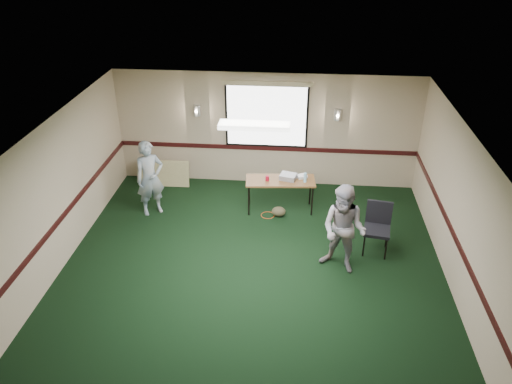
# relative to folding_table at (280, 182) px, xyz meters

# --- Properties ---
(ground) EXTENTS (8.00, 8.00, 0.00)m
(ground) POSITION_rel_folding_table_xyz_m (-0.40, -2.71, -0.69)
(ground) COLOR black
(ground) RESTS_ON ground
(room_shell) EXTENTS (8.00, 8.02, 8.00)m
(room_shell) POSITION_rel_folding_table_xyz_m (-0.40, -0.58, 0.89)
(room_shell) COLOR tan
(room_shell) RESTS_ON ground
(folding_table) EXTENTS (1.52, 0.71, 0.74)m
(folding_table) POSITION_rel_folding_table_xyz_m (0.00, 0.00, 0.00)
(folding_table) COLOR brown
(folding_table) RESTS_ON ground
(projector) EXTENTS (0.39, 0.35, 0.11)m
(projector) POSITION_rel_folding_table_xyz_m (0.16, 0.05, 0.11)
(projector) COLOR gray
(projector) RESTS_ON folding_table
(game_console) EXTENTS (0.26, 0.24, 0.05)m
(game_console) POSITION_rel_folding_table_xyz_m (0.45, 0.16, 0.08)
(game_console) COLOR white
(game_console) RESTS_ON folding_table
(red_cup) EXTENTS (0.08, 0.08, 0.11)m
(red_cup) POSITION_rel_folding_table_xyz_m (-0.28, -0.06, 0.11)
(red_cup) COLOR #A90B23
(red_cup) RESTS_ON folding_table
(water_bottle) EXTENTS (0.06, 0.06, 0.21)m
(water_bottle) POSITION_rel_folding_table_xyz_m (0.52, -0.05, 0.16)
(water_bottle) COLOR #95D5F3
(water_bottle) RESTS_ON folding_table
(duffel_bag) EXTENTS (0.33, 0.26, 0.22)m
(duffel_bag) POSITION_rel_folding_table_xyz_m (-0.01, -0.28, -0.58)
(duffel_bag) COLOR #403624
(duffel_bag) RESTS_ON ground
(cable_coil) EXTENTS (0.39, 0.39, 0.02)m
(cable_coil) POSITION_rel_folding_table_xyz_m (-0.25, -0.28, -0.68)
(cable_coil) COLOR #B54716
(cable_coil) RESTS_ON ground
(folded_table) EXTENTS (1.23, 0.19, 0.63)m
(folded_table) POSITION_rel_folding_table_xyz_m (-2.83, 0.89, -0.37)
(folded_table) COLOR tan
(folded_table) RESTS_ON ground
(conference_chair) EXTENTS (0.56, 0.58, 1.00)m
(conference_chair) POSITION_rel_folding_table_xyz_m (1.92, -1.32, -0.10)
(conference_chair) COLOR black
(conference_chair) RESTS_ON ground
(person_left) EXTENTS (0.73, 0.67, 1.66)m
(person_left) POSITION_rel_folding_table_xyz_m (-2.76, -0.35, 0.15)
(person_left) COLOR #446C95
(person_left) RESTS_ON ground
(person_right) EXTENTS (1.03, 0.94, 1.70)m
(person_right) POSITION_rel_folding_table_xyz_m (1.21, -2.01, 0.17)
(person_right) COLOR #748CB5
(person_right) RESTS_ON ground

